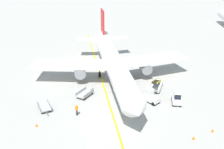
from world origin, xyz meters
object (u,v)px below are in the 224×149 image
at_px(baggage_cart_empty_trailing, 85,94).
at_px(safety_cone_nose_left, 213,130).
at_px(belt_loader_forward_hold, 157,85).
at_px(safety_cone_wingtip_left, 194,138).
at_px(ground_crew_marshaller, 77,110).
at_px(safety_cone_nose_right, 37,125).
at_px(baggage_tug_by_cargo_door, 177,98).
at_px(baggage_cart_loaded, 44,106).
at_px(baggage_tug_near_wing, 151,97).
at_px(airliner, 113,62).

xyz_separation_m(baggage_cart_empty_trailing, safety_cone_nose_left, (17.61, -7.99, -0.25)).
relative_size(belt_loader_forward_hold, safety_cone_wingtip_left, 11.73).
xyz_separation_m(baggage_cart_empty_trailing, ground_crew_marshaller, (-0.15, -5.55, 0.44)).
bearing_deg(safety_cone_nose_right, belt_loader_forward_hold, 36.67).
height_order(baggage_tug_by_cargo_door, safety_cone_wingtip_left, baggage_tug_by_cargo_door).
xyz_separation_m(belt_loader_forward_hold, safety_cone_nose_right, (-16.28, -12.12, -0.56)).
distance_m(baggage_tug_by_cargo_door, baggage_cart_loaded, 19.46).
bearing_deg(baggage_tug_by_cargo_door, safety_cone_wingtip_left, -84.01).
bearing_deg(baggage_tug_near_wing, baggage_cart_loaded, -167.56).
height_order(baggage_cart_loaded, ground_crew_marshaller, ground_crew_marshaller).
xyz_separation_m(baggage_cart_loaded, ground_crew_marshaller, (5.02, -1.19, 0.44)).
relative_size(baggage_cart_loaded, safety_cone_wingtip_left, 8.32).
relative_size(belt_loader_forward_hold, safety_cone_nose_left, 11.73).
relative_size(ground_crew_marshaller, safety_cone_nose_left, 3.86).
height_order(airliner, ground_crew_marshaller, airliner).
distance_m(safety_cone_nose_left, safety_cone_nose_right, 22.45).
xyz_separation_m(baggage_tug_by_cargo_door, baggage_cart_loaded, (-19.21, -3.11, -0.46)).
bearing_deg(baggage_cart_empty_trailing, ground_crew_marshaller, -91.56).
xyz_separation_m(safety_cone_nose_left, safety_cone_nose_right, (-22.44, -0.63, 0.00)).
bearing_deg(safety_cone_nose_right, baggage_tug_by_cargo_door, 21.35).
distance_m(airliner, baggage_tug_near_wing, 10.30).
xyz_separation_m(baggage_tug_near_wing, ground_crew_marshaller, (-10.35, -4.58, -0.02)).
bearing_deg(airliner, safety_cone_nose_right, -119.51).
xyz_separation_m(baggage_tug_by_cargo_door, belt_loader_forward_hold, (-2.60, 4.74, -0.15)).
bearing_deg(safety_cone_wingtip_left, baggage_tug_by_cargo_door, 95.99).
height_order(baggage_cart_empty_trailing, safety_cone_nose_right, baggage_cart_empty_trailing).
distance_m(airliner, ground_crew_marshaller, 13.22).
relative_size(baggage_tug_near_wing, belt_loader_forward_hold, 0.52).
distance_m(baggage_tug_near_wing, baggage_cart_empty_trailing, 10.25).
height_order(baggage_tug_near_wing, safety_cone_nose_left, baggage_tug_near_wing).
relative_size(baggage_tug_near_wing, baggage_tug_by_cargo_door, 1.08).
bearing_deg(baggage_tug_by_cargo_door, baggage_tug_near_wing, 175.87).
height_order(airliner, belt_loader_forward_hold, airliner).
xyz_separation_m(airliner, baggage_cart_loaded, (-9.05, -11.15, -2.95)).
xyz_separation_m(baggage_cart_empty_trailing, safety_cone_nose_right, (-4.84, -8.62, -0.25)).
height_order(baggage_tug_near_wing, safety_cone_wingtip_left, baggage_tug_near_wing).
relative_size(baggage_tug_by_cargo_door, baggage_cart_loaded, 0.67).
relative_size(baggage_tug_near_wing, baggage_cart_empty_trailing, 0.71).
bearing_deg(safety_cone_nose_left, belt_loader_forward_hold, 118.23).
relative_size(safety_cone_nose_left, safety_cone_nose_right, 1.00).
bearing_deg(airliner, safety_cone_wingtip_left, -56.22).
bearing_deg(belt_loader_forward_hold, safety_cone_wingtip_left, -75.21).
bearing_deg(ground_crew_marshaller, safety_cone_wingtip_left, -15.45).
bearing_deg(ground_crew_marshaller, baggage_cart_loaded, 166.62).
bearing_deg(safety_cone_nose_left, airliner, 132.86).
relative_size(baggage_tug_near_wing, safety_cone_nose_left, 6.05).
xyz_separation_m(baggage_tug_near_wing, safety_cone_nose_right, (-15.03, -7.66, -0.71)).
distance_m(airliner, safety_cone_nose_left, 20.42).
bearing_deg(belt_loader_forward_hold, ground_crew_marshaller, -142.03).
bearing_deg(baggage_cart_empty_trailing, safety_cone_wingtip_left, -33.06).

